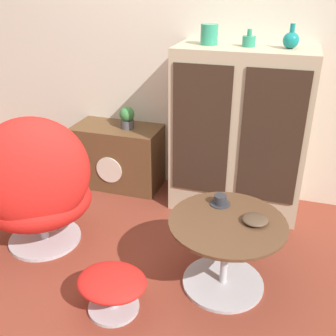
{
  "coord_description": "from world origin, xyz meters",
  "views": [
    {
      "loc": [
        0.7,
        -1.68,
        1.65
      ],
      "look_at": [
        0.02,
        0.47,
        0.55
      ],
      "focal_mm": 42.0,
      "sensor_mm": 36.0,
      "label": 1
    }
  ],
  "objects": [
    {
      "name": "vase_inner_right",
      "position": [
        0.66,
        1.07,
        1.28
      ],
      "size": [
        0.1,
        0.1,
        0.16
      ],
      "color": "#147A75",
      "rests_on": "sideboard"
    },
    {
      "name": "sideboard",
      "position": [
        0.38,
        1.07,
        0.62
      ],
      "size": [
        0.96,
        0.47,
        1.23
      ],
      "color": "tan",
      "rests_on": "ground_plane"
    },
    {
      "name": "ottoman",
      "position": [
        -0.07,
        -0.23,
        0.16
      ],
      "size": [
        0.38,
        0.32,
        0.23
      ],
      "color": "#B7B7BC",
      "rests_on": "ground_plane"
    },
    {
      "name": "potted_plant",
      "position": [
        -0.54,
        1.11,
        0.63
      ],
      "size": [
        0.12,
        0.12,
        0.18
      ],
      "color": "#4C4C51",
      "rests_on": "tv_console"
    },
    {
      "name": "coffee_table",
      "position": [
        0.46,
        0.14,
        0.27
      ],
      "size": [
        0.65,
        0.65,
        0.45
      ],
      "color": "#B7B7BC",
      "rests_on": "ground_plane"
    },
    {
      "name": "teacup",
      "position": [
        0.39,
        0.3,
        0.47
      ],
      "size": [
        0.12,
        0.12,
        0.06
      ],
      "color": "#2D2D33",
      "rests_on": "coffee_table"
    },
    {
      "name": "wall_back",
      "position": [
        0.0,
        1.33,
        1.3
      ],
      "size": [
        6.4,
        0.06,
        2.6
      ],
      "color": "beige",
      "rests_on": "ground_plane"
    },
    {
      "name": "ground_plane",
      "position": [
        0.0,
        0.0,
        0.0
      ],
      "size": [
        12.0,
        12.0,
        0.0
      ],
      "primitive_type": "plane",
      "color": "brown"
    },
    {
      "name": "egg_chair",
      "position": [
        -0.76,
        0.14,
        0.44
      ],
      "size": [
        0.92,
        0.91,
        0.95
      ],
      "color": "#B7B7BC",
      "rests_on": "ground_plane"
    },
    {
      "name": "vase_inner_left",
      "position": [
        0.39,
        1.07,
        1.27
      ],
      "size": [
        0.09,
        0.09,
        0.11
      ],
      "color": "#2D8E6B",
      "rests_on": "sideboard"
    },
    {
      "name": "bowl",
      "position": [
        0.61,
        0.17,
        0.46
      ],
      "size": [
        0.14,
        0.14,
        0.04
      ],
      "color": "#4C3828",
      "rests_on": "coffee_table"
    },
    {
      "name": "tv_console",
      "position": [
        -0.64,
        1.11,
        0.27
      ],
      "size": [
        0.73,
        0.39,
        0.53
      ],
      "color": "brown",
      "rests_on": "ground_plane"
    },
    {
      "name": "vase_leftmost",
      "position": [
        0.12,
        1.07,
        1.3
      ],
      "size": [
        0.12,
        0.12,
        0.13
      ],
      "color": "#2D8E6B",
      "rests_on": "sideboard"
    }
  ]
}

